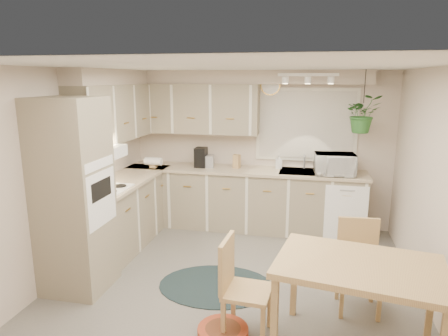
# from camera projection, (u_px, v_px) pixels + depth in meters

# --- Properties ---
(floor) EXTENTS (4.20, 4.20, 0.00)m
(floor) POSITION_uv_depth(u_px,v_px,m) (234.00, 285.00, 4.50)
(floor) COLOR #69655D
(floor) RESTS_ON ground
(ceiling) EXTENTS (4.20, 4.20, 0.00)m
(ceiling) POSITION_uv_depth(u_px,v_px,m) (235.00, 66.00, 3.97)
(ceiling) COLOR silver
(ceiling) RESTS_ON wall_back
(wall_back) EXTENTS (4.00, 0.04, 2.40)m
(wall_back) POSITION_uv_depth(u_px,v_px,m) (259.00, 149.00, 6.24)
(wall_back) COLOR beige
(wall_back) RESTS_ON floor
(wall_front) EXTENTS (4.00, 0.04, 2.40)m
(wall_front) POSITION_uv_depth(u_px,v_px,m) (166.00, 276.00, 2.23)
(wall_front) COLOR beige
(wall_front) RESTS_ON floor
(wall_left) EXTENTS (0.04, 4.20, 2.40)m
(wall_left) POSITION_uv_depth(u_px,v_px,m) (66.00, 173.00, 4.64)
(wall_left) COLOR beige
(wall_left) RESTS_ON floor
(wall_right) EXTENTS (0.04, 4.20, 2.40)m
(wall_right) POSITION_uv_depth(u_px,v_px,m) (439.00, 194.00, 3.82)
(wall_right) COLOR beige
(wall_right) RESTS_ON floor
(base_cab_left) EXTENTS (0.60, 1.85, 0.90)m
(base_cab_left) POSITION_uv_depth(u_px,v_px,m) (127.00, 212.00, 5.58)
(base_cab_left) COLOR gray
(base_cab_left) RESTS_ON floor
(base_cab_back) EXTENTS (3.60, 0.60, 0.90)m
(base_cab_back) POSITION_uv_depth(u_px,v_px,m) (243.00, 200.00, 6.16)
(base_cab_back) COLOR gray
(base_cab_back) RESTS_ON floor
(counter_left) EXTENTS (0.64, 1.89, 0.04)m
(counter_left) POSITION_uv_depth(u_px,v_px,m) (125.00, 180.00, 5.48)
(counter_left) COLOR tan
(counter_left) RESTS_ON base_cab_left
(counter_back) EXTENTS (3.64, 0.64, 0.04)m
(counter_back) POSITION_uv_depth(u_px,v_px,m) (243.00, 170.00, 6.04)
(counter_back) COLOR tan
(counter_back) RESTS_ON base_cab_back
(oven_stack) EXTENTS (0.65, 0.65, 2.10)m
(oven_stack) POSITION_uv_depth(u_px,v_px,m) (74.00, 197.00, 4.25)
(oven_stack) COLOR gray
(oven_stack) RESTS_ON floor
(wall_oven_face) EXTENTS (0.02, 0.56, 0.58)m
(wall_oven_face) POSITION_uv_depth(u_px,v_px,m) (101.00, 198.00, 4.19)
(wall_oven_face) COLOR white
(wall_oven_face) RESTS_ON oven_stack
(upper_cab_left) EXTENTS (0.35, 2.00, 0.75)m
(upper_cab_left) POSITION_uv_depth(u_px,v_px,m) (117.00, 113.00, 5.42)
(upper_cab_left) COLOR gray
(upper_cab_left) RESTS_ON wall_left
(upper_cab_back) EXTENTS (2.00, 0.35, 0.75)m
(upper_cab_back) POSITION_uv_depth(u_px,v_px,m) (194.00, 109.00, 6.14)
(upper_cab_back) COLOR gray
(upper_cab_back) RESTS_ON wall_back
(soffit_left) EXTENTS (0.30, 2.00, 0.20)m
(soffit_left) POSITION_uv_depth(u_px,v_px,m) (113.00, 77.00, 5.33)
(soffit_left) COLOR beige
(soffit_left) RESTS_ON wall_left
(soffit_back) EXTENTS (3.60, 0.30, 0.20)m
(soffit_back) POSITION_uv_depth(u_px,v_px,m) (246.00, 77.00, 5.89)
(soffit_back) COLOR beige
(soffit_back) RESTS_ON wall_back
(cooktop) EXTENTS (0.52, 0.58, 0.02)m
(cooktop) POSITION_uv_depth(u_px,v_px,m) (105.00, 189.00, 4.92)
(cooktop) COLOR white
(cooktop) RESTS_ON counter_left
(range_hood) EXTENTS (0.40, 0.60, 0.14)m
(range_hood) POSITION_uv_depth(u_px,v_px,m) (101.00, 153.00, 4.83)
(range_hood) COLOR white
(range_hood) RESTS_ON upper_cab_left
(window_blinds) EXTENTS (1.40, 0.02, 1.00)m
(window_blinds) POSITION_uv_depth(u_px,v_px,m) (306.00, 125.00, 5.98)
(window_blinds) COLOR silver
(window_blinds) RESTS_ON wall_back
(window_frame) EXTENTS (1.50, 0.02, 1.10)m
(window_frame) POSITION_uv_depth(u_px,v_px,m) (306.00, 125.00, 5.99)
(window_frame) COLOR silver
(window_frame) RESTS_ON wall_back
(sink) EXTENTS (0.70, 0.48, 0.10)m
(sink) POSITION_uv_depth(u_px,v_px,m) (304.00, 174.00, 5.87)
(sink) COLOR #A7A9AF
(sink) RESTS_ON counter_back
(dishwasher_front) EXTENTS (0.58, 0.02, 0.83)m
(dishwasher_front) POSITION_uv_depth(u_px,v_px,m) (346.00, 215.00, 5.56)
(dishwasher_front) COLOR white
(dishwasher_front) RESTS_ON base_cab_back
(track_light_bar) EXTENTS (0.80, 0.04, 0.04)m
(track_light_bar) POSITION_uv_depth(u_px,v_px,m) (308.00, 75.00, 5.32)
(track_light_bar) COLOR white
(track_light_bar) RESTS_ON ceiling
(wall_clock) EXTENTS (0.30, 0.03, 0.30)m
(wall_clock) POSITION_uv_depth(u_px,v_px,m) (270.00, 85.00, 5.96)
(wall_clock) COLOR #E1AE4F
(wall_clock) RESTS_ON wall_back
(dining_table) EXTENTS (1.44, 1.08, 0.82)m
(dining_table) POSITION_uv_depth(u_px,v_px,m) (356.00, 309.00, 3.31)
(dining_table) COLOR tan
(dining_table) RESTS_ON floor
(chair_left) EXTENTS (0.45, 0.45, 0.91)m
(chair_left) POSITION_uv_depth(u_px,v_px,m) (248.00, 289.00, 3.54)
(chair_left) COLOR tan
(chair_left) RESTS_ON floor
(chair_back) EXTENTS (0.45, 0.45, 0.91)m
(chair_back) POSITION_uv_depth(u_px,v_px,m) (359.00, 268.00, 3.94)
(chair_back) COLOR tan
(chair_back) RESTS_ON floor
(braided_rug) EXTENTS (1.38, 1.08, 0.01)m
(braided_rug) POSITION_uv_depth(u_px,v_px,m) (216.00, 285.00, 4.49)
(braided_rug) COLOR black
(braided_rug) RESTS_ON floor
(pet_bed) EXTENTS (0.46, 0.46, 0.11)m
(pet_bed) POSITION_uv_depth(u_px,v_px,m) (223.00, 333.00, 3.57)
(pet_bed) COLOR #A03920
(pet_bed) RESTS_ON floor
(microwave) EXTENTS (0.58, 0.36, 0.37)m
(microwave) POSITION_uv_depth(u_px,v_px,m) (335.00, 162.00, 5.64)
(microwave) COLOR white
(microwave) RESTS_ON counter_back
(soap_bottle) EXTENTS (0.10, 0.21, 0.10)m
(soap_bottle) POSITION_uv_depth(u_px,v_px,m) (279.00, 165.00, 6.08)
(soap_bottle) COLOR white
(soap_bottle) RESTS_ON counter_back
(hanging_plant) EXTENTS (0.57, 0.61, 0.41)m
(hanging_plant) POSITION_uv_depth(u_px,v_px,m) (362.00, 118.00, 5.44)
(hanging_plant) COLOR #2B6327
(hanging_plant) RESTS_ON ceiling
(coffee_maker) EXTENTS (0.17, 0.21, 0.30)m
(coffee_maker) POSITION_uv_depth(u_px,v_px,m) (201.00, 157.00, 6.15)
(coffee_maker) COLOR black
(coffee_maker) RESTS_ON counter_back
(toaster) EXTENTS (0.32, 0.21, 0.18)m
(toaster) POSITION_uv_depth(u_px,v_px,m) (204.00, 161.00, 6.18)
(toaster) COLOR #A7A9AF
(toaster) RESTS_ON counter_back
(knife_block) EXTENTS (0.11, 0.11, 0.21)m
(knife_block) POSITION_uv_depth(u_px,v_px,m) (237.00, 161.00, 6.10)
(knife_block) COLOR tan
(knife_block) RESTS_ON counter_back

